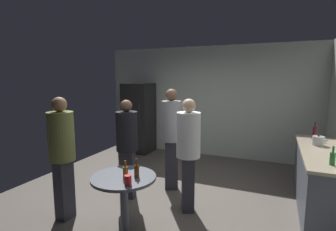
# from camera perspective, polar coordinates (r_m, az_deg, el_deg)

# --- Properties ---
(ground_plane) EXTENTS (5.20, 5.20, 0.10)m
(ground_plane) POSITION_cam_1_polar(r_m,az_deg,el_deg) (4.42, -0.88, -18.29)
(ground_plane) COLOR #5B544C
(wall_back) EXTENTS (5.32, 0.06, 2.70)m
(wall_back) POSITION_cam_1_polar(r_m,az_deg,el_deg) (6.47, 8.59, 3.06)
(wall_back) COLOR beige
(wall_back) RESTS_ON ground_plane
(refrigerator) EXTENTS (0.70, 0.68, 1.80)m
(refrigerator) POSITION_cam_1_polar(r_m,az_deg,el_deg) (6.77, -6.49, -0.52)
(refrigerator) COLOR black
(refrigerator) RESTS_ON ground_plane
(kitchen_counter) EXTENTS (0.64, 2.09, 0.90)m
(kitchen_counter) POSITION_cam_1_polar(r_m,az_deg,el_deg) (4.49, 30.95, -12.11)
(kitchen_counter) COLOR #4C515B
(kitchen_counter) RESTS_ON ground_plane
(kettle) EXTENTS (0.24, 0.17, 0.18)m
(kettle) POSITION_cam_1_polar(r_m,az_deg,el_deg) (4.61, 30.40, -4.85)
(kettle) COLOR #B2B2B7
(kettle) RESTS_ON kitchen_counter
(wine_bottle_on_counter) EXTENTS (0.08, 0.08, 0.31)m
(wine_bottle_on_counter) POSITION_cam_1_polar(r_m,az_deg,el_deg) (4.96, 29.77, -3.40)
(wine_bottle_on_counter) COLOR #3F141E
(wine_bottle_on_counter) RESTS_ON kitchen_counter
(beer_bottle_on_counter) EXTENTS (0.06, 0.06, 0.23)m
(beer_bottle_on_counter) POSITION_cam_1_polar(r_m,az_deg,el_deg) (3.66, 32.69, -7.99)
(beer_bottle_on_counter) COLOR #26662D
(beer_bottle_on_counter) RESTS_ON kitchen_counter
(foreground_table) EXTENTS (0.80, 0.80, 0.73)m
(foreground_table) POSITION_cam_1_polar(r_m,az_deg,el_deg) (3.32, -9.79, -14.81)
(foreground_table) COLOR #4C515B
(foreground_table) RESTS_ON ground_plane
(beer_bottle_amber) EXTENTS (0.06, 0.06, 0.23)m
(beer_bottle_amber) POSITION_cam_1_polar(r_m,az_deg,el_deg) (3.16, -9.37, -12.36)
(beer_bottle_amber) COLOR #8C5919
(beer_bottle_amber) RESTS_ON foreground_table
(beer_bottle_brown) EXTENTS (0.06, 0.06, 0.23)m
(beer_bottle_brown) POSITION_cam_1_polar(r_m,az_deg,el_deg) (3.21, -6.97, -12.00)
(beer_bottle_brown) COLOR #593314
(beer_bottle_brown) RESTS_ON foreground_table
(plastic_cup_red) EXTENTS (0.08, 0.08, 0.11)m
(plastic_cup_red) POSITION_cam_1_polar(r_m,az_deg,el_deg) (3.02, -8.87, -13.96)
(plastic_cup_red) COLOR red
(plastic_cup_red) RESTS_ON foreground_table
(person_in_white_shirt) EXTENTS (0.45, 0.45, 1.65)m
(person_in_white_shirt) POSITION_cam_1_polar(r_m,az_deg,el_deg) (3.69, 4.53, -6.90)
(person_in_white_shirt) COLOR #2D2D38
(person_in_white_shirt) RESTS_ON ground_plane
(person_in_olive_shirt) EXTENTS (0.35, 0.35, 1.69)m
(person_in_olive_shirt) POSITION_cam_1_polar(r_m,az_deg,el_deg) (3.75, -22.48, -6.88)
(person_in_olive_shirt) COLOR #2D2D38
(person_in_olive_shirt) RESTS_ON ground_plane
(person_in_gray_shirt) EXTENTS (0.45, 0.45, 1.75)m
(person_in_gray_shirt) POSITION_cam_1_polar(r_m,az_deg,el_deg) (4.40, 0.76, -3.51)
(person_in_gray_shirt) COLOR #2D2D38
(person_in_gray_shirt) RESTS_ON ground_plane
(person_in_black_shirt) EXTENTS (0.40, 0.40, 1.60)m
(person_in_black_shirt) POSITION_cam_1_polar(r_m,az_deg,el_deg) (4.15, -9.07, -5.73)
(person_in_black_shirt) COLOR #2D2D38
(person_in_black_shirt) RESTS_ON ground_plane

